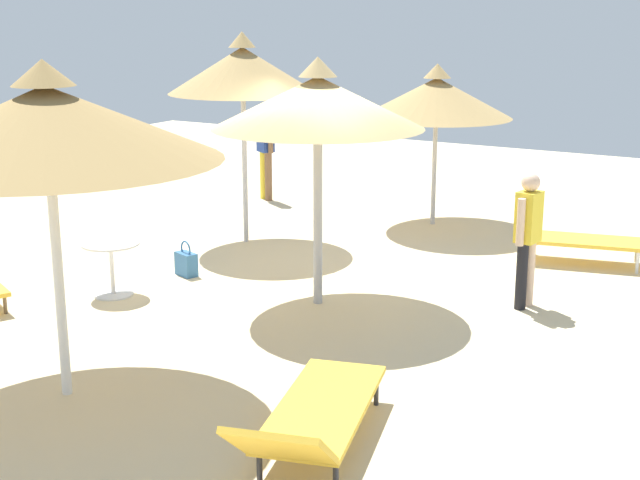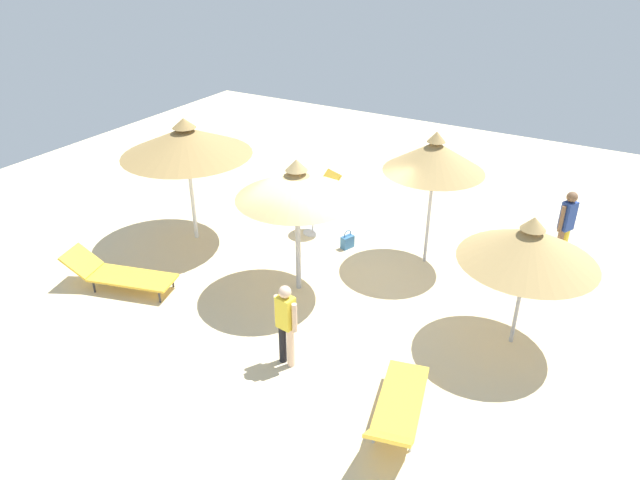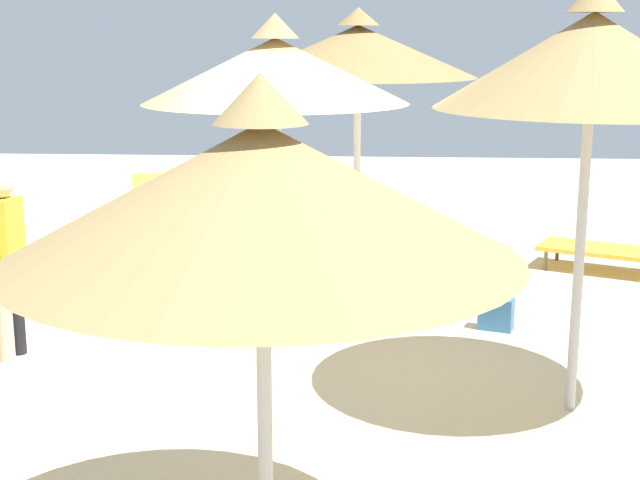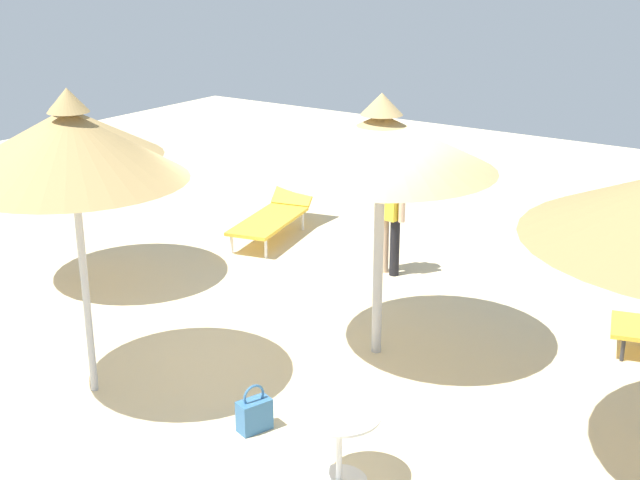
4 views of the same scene
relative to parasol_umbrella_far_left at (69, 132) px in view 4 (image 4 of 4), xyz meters
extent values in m
cube|color=beige|center=(0.01, -3.84, -2.04)|extent=(24.00, 24.00, 0.10)
cylinder|color=#B2B2B7|center=(0.00, 0.00, -0.99)|extent=(0.07, 0.07, 2.00)
cone|color=tan|center=(0.00, 0.00, 0.00)|extent=(2.33, 2.33, 0.61)
cone|color=tan|center=(0.00, 0.00, 0.40)|extent=(0.42, 0.42, 0.22)
cylinder|color=#B2B2B7|center=(0.41, -4.27, -0.82)|extent=(0.11, 0.11, 2.36)
cone|color=tan|center=(0.41, -4.27, 0.34)|extent=(2.38, 2.38, 0.58)
cone|color=tan|center=(0.41, -4.27, 0.72)|extent=(0.43, 0.43, 0.22)
cylinder|color=#B2B2B7|center=(-1.92, -2.39, -0.78)|extent=(0.07, 0.07, 2.43)
cone|color=tan|center=(-1.92, -2.39, 0.49)|extent=(2.11, 2.11, 0.64)
cone|color=tan|center=(-1.92, -2.39, 0.91)|extent=(0.38, 0.38, 0.22)
cube|color=gold|center=(2.66, -1.05, -1.68)|extent=(1.70, 0.98, 0.05)
cylinder|color=silver|center=(2.06, -1.46, -1.85)|extent=(0.04, 0.04, 0.29)
cylinder|color=silver|center=(1.94, -0.93, -1.85)|extent=(0.04, 0.04, 0.29)
cylinder|color=silver|center=(3.37, -1.16, -1.85)|extent=(0.04, 0.04, 0.29)
cylinder|color=silver|center=(3.25, -0.63, -1.85)|extent=(0.04, 0.04, 0.29)
cube|color=gold|center=(3.67, -0.81, -1.45)|extent=(0.64, 0.74, 0.44)
cylinder|color=#2D2D33|center=(1.70, -6.55, -1.86)|extent=(0.04, 0.04, 0.26)
cylinder|color=#2D2D33|center=(2.25, -6.40, -1.86)|extent=(0.04, 0.04, 0.26)
cylinder|color=black|center=(2.51, -3.29, -1.61)|extent=(0.13, 0.13, 0.78)
cylinder|color=beige|center=(2.54, -3.11, -1.61)|extent=(0.13, 0.13, 0.78)
cube|color=yellow|center=(2.53, -3.20, -0.93)|extent=(0.26, 0.31, 0.58)
sphere|color=beige|center=(2.53, -3.20, -0.53)|extent=(0.21, 0.21, 0.21)
cylinder|color=beige|center=(2.50, -3.38, -0.96)|extent=(0.09, 0.09, 0.53)
cylinder|color=beige|center=(2.55, -3.01, -0.96)|extent=(0.09, 0.09, 0.53)
cube|color=#336699|center=(-1.61, -4.18, -1.84)|extent=(0.35, 0.26, 0.30)
torus|color=#336699|center=(-1.61, -4.18, -1.64)|extent=(0.22, 0.10, 0.22)
cylinder|color=silver|center=(-1.85, -5.27, -1.36)|extent=(0.68, 0.68, 0.02)
cylinder|color=silver|center=(-1.85, -5.27, -1.68)|extent=(0.05, 0.05, 0.62)
camera|label=1|loc=(5.48, -12.86, 1.39)|focal=50.49mm
camera|label=2|loc=(8.97, 1.16, 4.62)|focal=32.48mm
camera|label=3|loc=(-0.50, 3.95, 0.69)|focal=51.74mm
camera|label=4|loc=(-6.99, -8.61, 2.24)|focal=48.58mm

